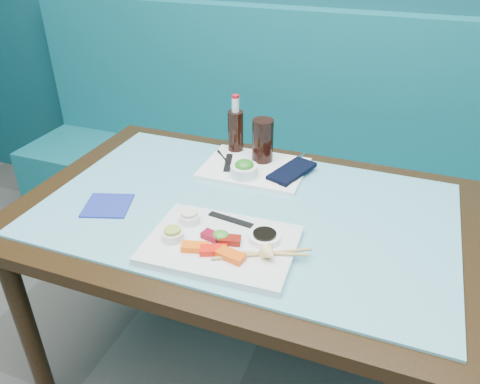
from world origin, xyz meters
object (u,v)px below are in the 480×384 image
(booth_bench, at_px, (305,187))
(sashimi_plate, at_px, (221,245))
(cola_glass, at_px, (263,141))
(cola_bottle_body, at_px, (236,133))
(dining_table, at_px, (246,232))
(serving_tray, at_px, (254,168))
(seaweed_bowl, at_px, (244,171))
(blue_napkin, at_px, (108,205))

(booth_bench, height_order, sashimi_plate, booth_bench)
(sashimi_plate, relative_size, cola_glass, 2.55)
(booth_bench, relative_size, cola_bottle_body, 18.37)
(dining_table, distance_m, cola_glass, 0.35)
(serving_tray, xyz_separation_m, cola_glass, (0.01, 0.05, 0.08))
(serving_tray, relative_size, cola_glass, 2.27)
(booth_bench, distance_m, seaweed_bowl, 0.80)
(cola_glass, xyz_separation_m, cola_bottle_body, (-0.12, 0.05, -0.01))
(dining_table, bearing_deg, cola_glass, 99.28)
(seaweed_bowl, bearing_deg, booth_bench, 84.25)
(dining_table, distance_m, blue_napkin, 0.44)
(cola_bottle_body, bearing_deg, blue_napkin, -115.42)
(cola_glass, height_order, blue_napkin, cola_glass)
(sashimi_plate, distance_m, blue_napkin, 0.41)
(cola_bottle_body, bearing_deg, serving_tray, -42.90)
(cola_bottle_body, xyz_separation_m, blue_napkin, (-0.23, -0.49, -0.08))
(sashimi_plate, xyz_separation_m, cola_glass, (-0.05, 0.51, 0.08))
(cola_bottle_body, height_order, blue_napkin, cola_bottle_body)
(booth_bench, bearing_deg, blue_napkin, -112.08)
(serving_tray, bearing_deg, blue_napkin, -132.60)
(sashimi_plate, distance_m, serving_tray, 0.46)
(dining_table, xyz_separation_m, cola_glass, (-0.05, 0.29, 0.18))
(cola_glass, relative_size, blue_napkin, 1.13)
(seaweed_bowl, bearing_deg, sashimi_plate, -78.78)
(cola_bottle_body, bearing_deg, seaweed_bowl, -60.55)
(cola_glass, bearing_deg, serving_tray, -100.30)
(seaweed_bowl, bearing_deg, cola_bottle_body, 119.45)
(serving_tray, relative_size, seaweed_bowl, 3.74)
(booth_bench, bearing_deg, cola_bottle_body, -108.66)
(booth_bench, relative_size, seaweed_bowl, 32.11)
(booth_bench, xyz_separation_m, dining_table, (0.00, -0.84, 0.29))
(seaweed_bowl, xyz_separation_m, blue_napkin, (-0.33, -0.31, -0.03))
(sashimi_plate, distance_m, cola_glass, 0.52)
(cola_glass, bearing_deg, dining_table, -80.72)
(serving_tray, bearing_deg, sashimi_plate, -82.83)
(dining_table, xyz_separation_m, cola_bottle_body, (-0.17, 0.34, 0.17))
(serving_tray, bearing_deg, seaweed_bowl, -98.58)
(booth_bench, bearing_deg, serving_tray, -95.52)
(seaweed_bowl, height_order, blue_napkin, seaweed_bowl)
(serving_tray, distance_m, blue_napkin, 0.51)
(cola_glass, height_order, cola_bottle_body, cola_glass)
(sashimi_plate, relative_size, seaweed_bowl, 4.20)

